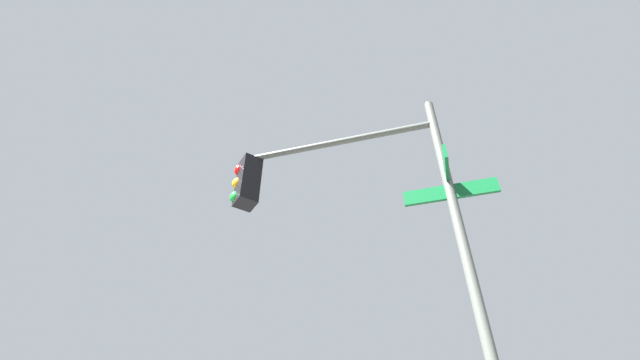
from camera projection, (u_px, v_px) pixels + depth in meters
traffic_signal_near at (351, 216)px, 5.24m from camera, size 2.58×2.40×5.82m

